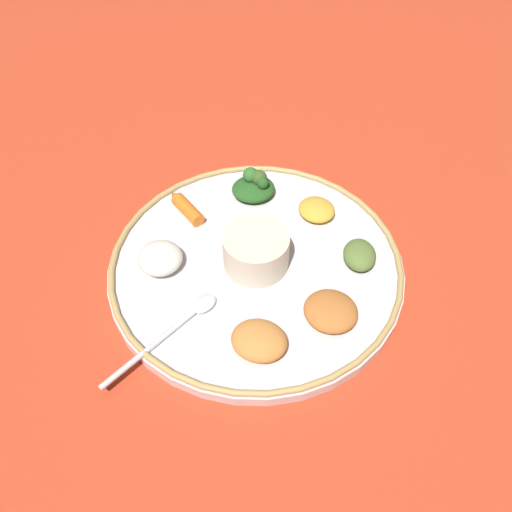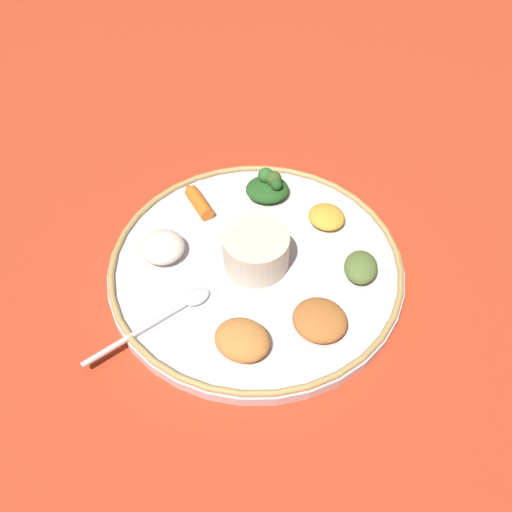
{
  "view_description": "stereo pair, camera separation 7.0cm",
  "coord_description": "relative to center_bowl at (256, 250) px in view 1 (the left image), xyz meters",
  "views": [
    {
      "loc": [
        -0.06,
        0.45,
        0.57
      ],
      "look_at": [
        0.0,
        0.0,
        0.03
      ],
      "focal_mm": 38.69,
      "sensor_mm": 36.0,
      "label": 1
    },
    {
      "loc": [
        -0.13,
        0.44,
        0.57
      ],
      "look_at": [
        0.0,
        0.0,
        0.03
      ],
      "focal_mm": 38.69,
      "sensor_mm": 36.0,
      "label": 2
    }
  ],
  "objects": [
    {
      "name": "carrot_near_spoon",
      "position": [
        0.11,
        -0.08,
        -0.02
      ],
      "size": [
        0.06,
        0.06,
        0.02
      ],
      "color": "orange",
      "rests_on": "platter"
    },
    {
      "name": "mound_lentil_yellow",
      "position": [
        -0.07,
        -0.1,
        -0.02
      ],
      "size": [
        0.07,
        0.07,
        0.02
      ],
      "primitive_type": "ellipsoid",
      "rotation": [
        0.0,
        0.0,
        5.67
      ],
      "color": "gold",
      "rests_on": "platter"
    },
    {
      "name": "ground_plane",
      "position": [
        0.0,
        0.0,
        -0.04
      ],
      "size": [
        2.4,
        2.4,
        0.0
      ],
      "primitive_type": "plane",
      "color": "#B7381E"
    },
    {
      "name": "spoon",
      "position": [
        0.08,
        0.11,
        -0.02
      ],
      "size": [
        0.11,
        0.15,
        0.01
      ],
      "color": "silver",
      "rests_on": "platter"
    },
    {
      "name": "greens_pile",
      "position": [
        0.02,
        -0.13,
        -0.01
      ],
      "size": [
        0.08,
        0.07,
        0.04
      ],
      "color": "#23511E",
      "rests_on": "platter"
    },
    {
      "name": "mound_squash",
      "position": [
        -0.02,
        0.12,
        -0.01
      ],
      "size": [
        0.08,
        0.07,
        0.03
      ],
      "primitive_type": "ellipsoid",
      "rotation": [
        0.0,
        0.0,
        2.91
      ],
      "color": "#C67A38",
      "rests_on": "platter"
    },
    {
      "name": "platter_rim",
      "position": [
        0.0,
        0.0,
        -0.02
      ],
      "size": [
        0.38,
        0.38,
        0.01
      ],
      "primitive_type": "torus",
      "color": "tan",
      "rests_on": "platter"
    },
    {
      "name": "mound_collards",
      "position": [
        -0.13,
        -0.02,
        -0.01
      ],
      "size": [
        0.05,
        0.06,
        0.03
      ],
      "primitive_type": "ellipsoid",
      "rotation": [
        0.0,
        0.0,
        4.8
      ],
      "color": "#567033",
      "rests_on": "platter"
    },
    {
      "name": "mound_chickpea",
      "position": [
        -0.1,
        0.07,
        -0.01
      ],
      "size": [
        0.08,
        0.08,
        0.02
      ],
      "primitive_type": "ellipsoid",
      "rotation": [
        0.0,
        0.0,
        2.74
      ],
      "color": "#B2662D",
      "rests_on": "platter"
    },
    {
      "name": "mound_rice_white",
      "position": [
        0.12,
        0.02,
        -0.01
      ],
      "size": [
        0.07,
        0.07,
        0.03
      ],
      "primitive_type": "ellipsoid",
      "rotation": [
        0.0,
        0.0,
        3.35
      ],
      "color": "silver",
      "rests_on": "platter"
    },
    {
      "name": "platter",
      "position": [
        0.0,
        0.0,
        -0.03
      ],
      "size": [
        0.38,
        0.38,
        0.02
      ],
      "primitive_type": "cylinder",
      "color": "silver",
      "rests_on": "ground_plane"
    },
    {
      "name": "center_bowl",
      "position": [
        0.0,
        0.0,
        0.0
      ],
      "size": [
        0.08,
        0.08,
        0.05
      ],
      "color": "beige",
      "rests_on": "platter"
    }
  ]
}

